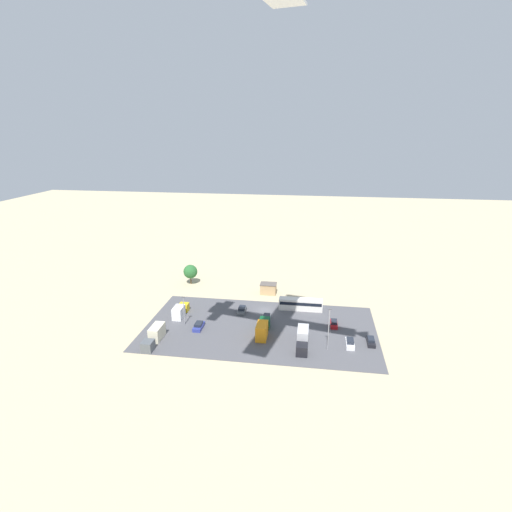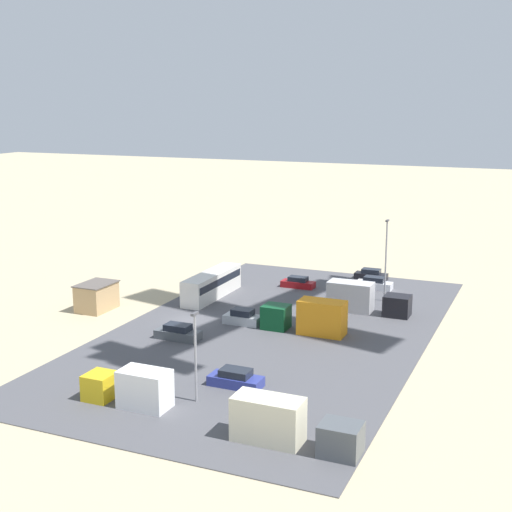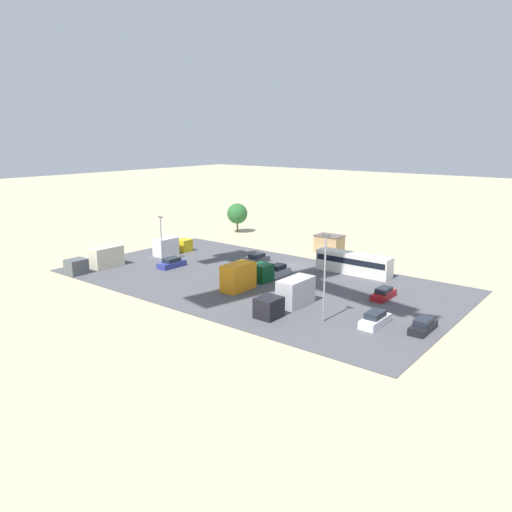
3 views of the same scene
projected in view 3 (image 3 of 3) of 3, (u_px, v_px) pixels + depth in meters
ground_plane at (295, 266)px, 79.21m from camera, size 400.00×400.00×0.00m
parking_lot_surface at (255, 280)px, 71.53m from camera, size 56.04×31.31×0.08m
shed_building at (329, 244)px, 87.95m from camera, size 4.77×3.43×3.19m
bus at (354, 263)px, 74.42m from camera, size 11.61×2.53×3.11m
parked_car_0 at (384, 294)px, 63.33m from camera, size 1.71×4.30×1.42m
parked_car_1 at (423, 326)px, 52.75m from camera, size 1.70×4.35×1.43m
parked_car_2 at (172, 263)px, 78.34m from camera, size 1.99×4.58×1.50m
parked_car_3 at (375, 320)px, 54.37m from camera, size 1.82×4.56×1.58m
parked_car_4 at (278, 271)px, 73.68m from camera, size 1.89×4.03×1.65m
parked_car_5 at (257, 259)px, 81.01m from camera, size 1.93×4.61×1.54m
parked_truck_0 at (98, 260)px, 77.13m from camera, size 2.41×9.24×3.24m
parked_truck_1 at (288, 296)px, 59.53m from camera, size 2.49×9.39×3.36m
parked_truck_2 at (171, 246)px, 86.72m from camera, size 2.40×7.31×3.05m
parked_truck_3 at (245, 276)px, 67.74m from camera, size 2.44×8.83×3.59m
tree_near_shed at (237, 214)px, 105.86m from camera, size 4.33×4.33×6.23m
light_pole_lot_centre at (325, 275)px, 54.39m from camera, size 0.90×0.28×9.89m
light_pole_lot_edge at (161, 237)px, 81.20m from camera, size 0.90×0.28×7.42m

